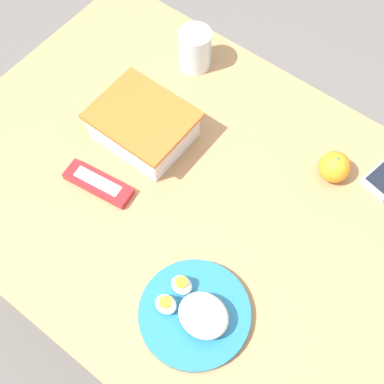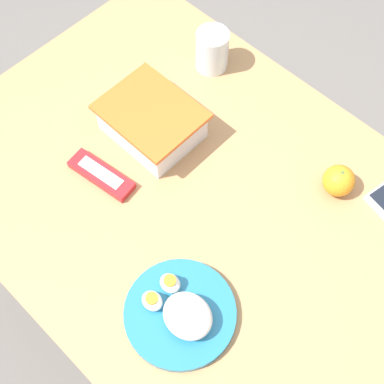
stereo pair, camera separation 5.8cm
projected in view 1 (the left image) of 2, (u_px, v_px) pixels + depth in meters
ground_plane at (207, 310)px, 1.80m from camera, size 10.00×10.00×0.00m
table at (214, 228)px, 1.21m from camera, size 1.25×0.82×0.76m
food_container at (144, 127)px, 1.19m from camera, size 0.21×0.17×0.08m
orange_fruit at (334, 167)px, 1.14m from camera, size 0.07×0.07×0.07m
rice_plate at (196, 313)px, 1.00m from camera, size 0.21×0.21×0.07m
candy_bar at (98, 184)px, 1.15m from camera, size 0.16×0.07×0.02m
drinking_glass at (195, 49)px, 1.28m from camera, size 0.08×0.08×0.10m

